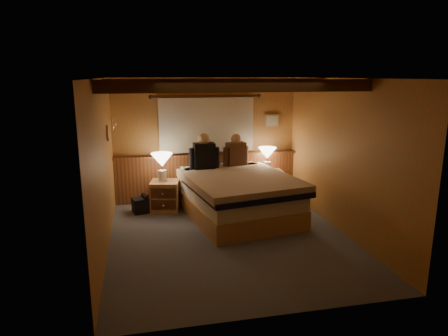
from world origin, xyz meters
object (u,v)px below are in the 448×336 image
object	(u,v)px
nightstand_left	(165,196)
person_left	(204,154)
duffel_bag	(145,204)
lamp_left	(162,162)
lamp_right	(267,154)
bed	(238,195)
nightstand_right	(269,185)
person_right	(236,152)

from	to	relation	value
nightstand_left	person_left	world-z (taller)	person_left
nightstand_left	duffel_bag	size ratio (longest dim) A/B	1.16
lamp_left	person_left	world-z (taller)	person_left
duffel_bag	person_left	bearing A→B (deg)	-11.41
lamp_left	duffel_bag	xyz separation A→B (m)	(-0.33, -0.07, -0.77)
nightstand_left	lamp_right	distance (m)	2.16
bed	nightstand_right	distance (m)	1.21
nightstand_right	person_left	bearing A→B (deg)	-168.24
nightstand_right	lamp_right	size ratio (longest dim) A/B	1.26
lamp_left	nightstand_right	bearing A→B (deg)	4.56
bed	lamp_left	xyz separation A→B (m)	(-1.26, 0.68, 0.52)
bed	nightstand_left	distance (m)	1.38
bed	nightstand_right	size ratio (longest dim) A/B	4.19
person_left	lamp_left	bearing A→B (deg)	175.39
bed	lamp_left	distance (m)	1.52
bed	nightstand_right	world-z (taller)	bed
nightstand_left	bed	bearing A→B (deg)	-15.43
nightstand_left	nightstand_right	xyz separation A→B (m)	(2.08, 0.22, 0.02)
lamp_right	person_right	xyz separation A→B (m)	(-0.66, -0.09, 0.08)
nightstand_right	lamp_right	bearing A→B (deg)	124.86
nightstand_left	lamp_left	world-z (taller)	lamp_left
bed	lamp_right	bearing A→B (deg)	37.75
person_right	lamp_right	bearing A→B (deg)	-3.84
duffel_bag	nightstand_right	bearing A→B (deg)	-8.13
bed	nightstand_left	bearing A→B (deg)	142.57
nightstand_right	duffel_bag	bearing A→B (deg)	-170.94
duffel_bag	nightstand_left	bearing A→B (deg)	-10.44
person_right	duffel_bag	distance (m)	1.96
nightstand_left	lamp_right	world-z (taller)	lamp_right
bed	duffel_bag	size ratio (longest dim) A/B	4.91
nightstand_left	person_left	size ratio (longest dim) A/B	0.85
nightstand_left	person_right	world-z (taller)	person_right
nightstand_left	duffel_bag	distance (m)	0.39
nightstand_right	lamp_left	bearing A→B (deg)	-171.91
lamp_left	person_right	size ratio (longest dim) A/B	0.81
duffel_bag	lamp_left	bearing A→B (deg)	-2.05
lamp_right	person_right	size ratio (longest dim) A/B	0.73
lamp_left	lamp_right	size ratio (longest dim) A/B	1.10
bed	person_left	size ratio (longest dim) A/B	3.58
lamp_left	lamp_right	distance (m)	2.09
duffel_bag	bed	bearing A→B (deg)	-34.81
lamp_left	person_left	bearing A→B (deg)	-1.84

